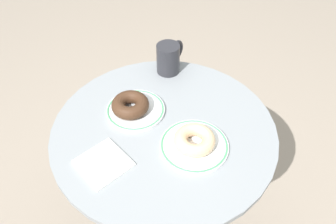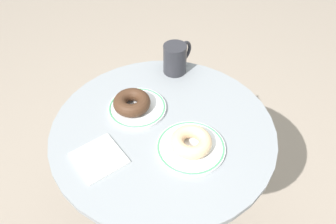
# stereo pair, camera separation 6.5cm
# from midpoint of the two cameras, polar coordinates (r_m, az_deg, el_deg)

# --- Properties ---
(cafe_table) EXTENTS (0.66, 0.66, 0.73)m
(cafe_table) POSITION_cam_midpoint_polar(r_m,az_deg,el_deg) (1.16, 0.90, -10.33)
(cafe_table) COLOR gray
(cafe_table) RESTS_ON ground
(plate_left) EXTENTS (0.18, 0.18, 0.01)m
(plate_left) POSITION_cam_midpoint_polar(r_m,az_deg,el_deg) (1.03, -3.50, 0.68)
(plate_left) COLOR white
(plate_left) RESTS_ON cafe_table
(plate_right) EXTENTS (0.19, 0.19, 0.01)m
(plate_right) POSITION_cam_midpoint_polar(r_m,az_deg,el_deg) (0.93, 5.95, -6.12)
(plate_right) COLOR white
(plate_right) RESTS_ON cafe_table
(donut_chocolate) EXTENTS (0.15, 0.15, 0.04)m
(donut_chocolate) POSITION_cam_midpoint_polar(r_m,az_deg,el_deg) (1.01, -4.33, 1.64)
(donut_chocolate) COLOR #422819
(donut_chocolate) RESTS_ON plate_left
(donut_glazed) EXTENTS (0.16, 0.16, 0.04)m
(donut_glazed) POSITION_cam_midpoint_polar(r_m,az_deg,el_deg) (0.91, 6.06, -5.16)
(donut_glazed) COLOR #E0B789
(donut_glazed) RESTS_ON plate_right
(paper_napkin) EXTENTS (0.15, 0.15, 0.01)m
(paper_napkin) POSITION_cam_midpoint_polar(r_m,az_deg,el_deg) (0.92, -9.75, -7.87)
(paper_napkin) COLOR white
(paper_napkin) RESTS_ON cafe_table
(coffee_mug) EXTENTS (0.08, 0.13, 0.10)m
(coffee_mug) POSITION_cam_midpoint_polar(r_m,az_deg,el_deg) (1.15, 2.98, 9.17)
(coffee_mug) COLOR #28282D
(coffee_mug) RESTS_ON cafe_table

